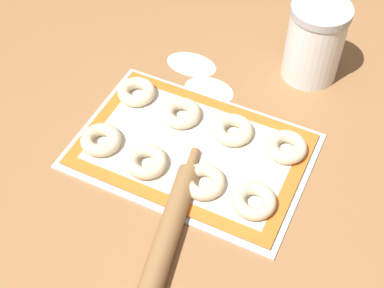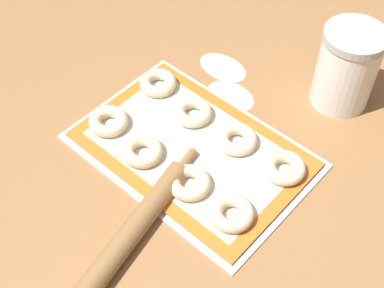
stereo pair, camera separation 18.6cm
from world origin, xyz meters
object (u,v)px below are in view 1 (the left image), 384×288
at_px(bagel_back_far_left, 136,92).
at_px(bagel_front_mid_left, 146,162).
at_px(rolling_pin, 165,242).
at_px(baking_tray, 192,150).
at_px(bagel_back_far_right, 286,147).
at_px(bagel_front_mid_right, 203,182).
at_px(bagel_back_mid_right, 233,130).
at_px(flour_canister, 315,42).
at_px(bagel_back_mid_left, 181,113).
at_px(bagel_front_far_left, 101,140).
at_px(bagel_front_far_right, 254,201).

bearing_deg(bagel_back_far_left, bagel_front_mid_left, -54.95).
distance_m(bagel_front_mid_left, rolling_pin, 0.18).
relative_size(baking_tray, rolling_pin, 1.11).
height_order(bagel_front_mid_left, rolling_pin, rolling_pin).
bearing_deg(bagel_front_mid_left, bagel_back_far_right, 33.26).
bearing_deg(bagel_front_mid_right, baking_tray, 128.78).
bearing_deg(bagel_back_mid_right, flour_canister, 72.67).
relative_size(baking_tray, bagel_back_mid_left, 5.63).
bearing_deg(bagel_back_far_right, bagel_back_mid_right, -177.59).
bearing_deg(bagel_back_mid_right, bagel_back_mid_left, -178.28).
relative_size(bagel_front_mid_right, bagel_back_far_left, 1.00).
xyz_separation_m(bagel_back_far_left, rolling_pin, (0.22, -0.29, -0.00)).
distance_m(baking_tray, bagel_back_far_left, 0.19).
xyz_separation_m(bagel_front_far_left, bagel_back_far_left, (-0.00, 0.15, 0.00)).
distance_m(bagel_back_far_right, flour_canister, 0.26).
height_order(baking_tray, bagel_front_far_left, bagel_front_far_left).
relative_size(bagel_front_far_left, bagel_front_far_right, 1.00).
relative_size(bagel_back_mid_right, bagel_back_far_right, 1.00).
height_order(bagel_back_far_left, rolling_pin, rolling_pin).
bearing_deg(bagel_back_mid_right, rolling_pin, -91.26).
height_order(bagel_front_mid_right, bagel_back_mid_left, same).
xyz_separation_m(bagel_front_far_left, bagel_front_far_right, (0.32, -0.00, 0.00)).
bearing_deg(bagel_front_far_left, bagel_front_far_right, -0.57).
height_order(bagel_back_mid_left, flour_canister, flour_canister).
height_order(bagel_front_far_right, bagel_back_mid_left, same).
bearing_deg(bagel_back_mid_left, bagel_back_far_left, 172.78).
relative_size(bagel_front_mid_right, bagel_front_far_right, 1.00).
bearing_deg(rolling_pin, bagel_back_far_right, 67.80).
bearing_deg(bagel_front_far_left, bagel_front_mid_left, -4.84).
distance_m(bagel_front_mid_right, rolling_pin, 0.14).
bearing_deg(bagel_back_mid_right, baking_tray, -130.58).
height_order(bagel_front_far_right, bagel_back_mid_right, same).
distance_m(bagel_front_far_left, bagel_front_mid_left, 0.11).
bearing_deg(bagel_back_mid_left, bagel_front_far_right, -32.49).
bearing_deg(bagel_back_mid_left, bagel_back_mid_right, 1.72).
bearing_deg(bagel_back_far_right, rolling_pin, -112.20).
bearing_deg(bagel_front_mid_left, bagel_back_mid_left, 88.41).
bearing_deg(bagel_front_mid_right, bagel_front_mid_left, -177.67).
xyz_separation_m(bagel_front_far_right, flour_canister, (-0.02, 0.39, 0.07)).
xyz_separation_m(bagel_front_far_left, bagel_back_mid_left, (0.11, 0.13, 0.00)).
distance_m(bagel_front_far_left, bagel_front_mid_right, 0.22).
xyz_separation_m(bagel_front_far_right, bagel_back_mid_left, (-0.21, 0.14, 0.00)).
distance_m(bagel_front_far_right, bagel_back_mid_left, 0.25).
bearing_deg(rolling_pin, bagel_back_mid_left, 111.18).
bearing_deg(bagel_back_far_left, flour_canister, 38.24).
relative_size(bagel_back_far_right, rolling_pin, 0.20).
height_order(baking_tray, bagel_back_far_left, bagel_back_far_left).
bearing_deg(bagel_back_mid_left, bagel_front_mid_right, -50.25).
height_order(bagel_back_far_left, bagel_back_far_right, same).
bearing_deg(bagel_back_far_right, bagel_back_mid_left, -177.94).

